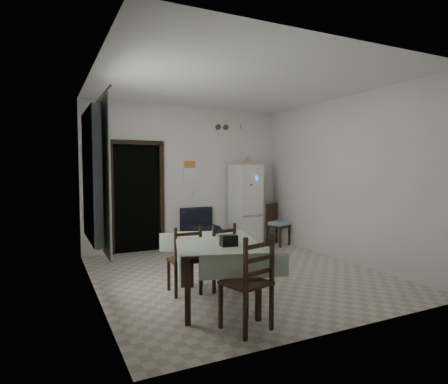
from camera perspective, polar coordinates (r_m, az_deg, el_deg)
The scene contains 25 objects.
ground at distance 5.95m, azimuth 2.14°, elevation -12.38°, with size 4.50×4.50×0.00m, color #C1B29E.
ceiling at distance 5.86m, azimuth 2.21°, elevation 16.04°, with size 4.20×4.50×0.02m, color white, non-canonical shape.
wall_back at distance 7.78m, azimuth -5.61°, elevation 2.21°, with size 4.20×0.02×2.90m, color silver, non-canonical shape.
wall_front at distance 3.88m, azimuth 17.92°, elevation 0.61°, with size 4.20×0.02×2.90m, color silver, non-canonical shape.
wall_left at distance 5.09m, azimuth -19.21°, elevation 1.27°, with size 0.02×4.50×2.90m, color silver, non-canonical shape.
wall_right at distance 6.96m, azimuth 17.65°, elevation 1.89°, with size 0.02×4.50×2.90m, color silver, non-canonical shape.
doorway at distance 7.70m, azimuth -13.47°, elevation -0.79°, with size 1.06×0.52×2.22m.
window_recess at distance 4.88m, azimuth -19.55°, elevation 2.34°, with size 0.10×1.20×1.60m, color silver.
curtain at distance 4.90m, azimuth -18.27°, elevation 2.37°, with size 0.02×1.45×1.85m, color silver.
curtain_rod at distance 4.97m, azimuth -18.38°, elevation 13.39°, with size 0.02×0.02×1.60m, color black.
calendar at distance 7.79m, azimuth -5.24°, elevation 3.47°, with size 0.28×0.02×0.40m, color white.
calendar_image at distance 7.78m, azimuth -5.23°, elevation 4.20°, with size 0.24×0.01×0.14m, color orange.
light_switch at distance 7.84m, azimuth -4.53°, elevation -0.33°, with size 0.08×0.02×0.12m, color beige.
vent_left at distance 8.08m, azimuth -0.89°, elevation 9.88°, with size 0.12×0.12×0.03m, color brown.
vent_right at distance 8.16m, azimuth 0.28°, elevation 9.82°, with size 0.12×0.12×0.03m, color brown.
emergency_light at distance 8.35m, azimuth 3.30°, elevation 9.88°, with size 0.25×0.07×0.09m, color white.
fridge at distance 8.03m, azimuth 3.31°, elevation -1.96°, with size 0.56×0.56×1.72m, color white, non-canonical shape.
tan_cone at distance 7.98m, azimuth 3.58°, elevation 4.80°, with size 0.21×0.21×0.17m, color tan.
navy_seat at distance 7.64m, azimuth -3.57°, elevation -5.63°, with size 0.68×0.66×0.82m, color black, non-canonical shape.
corner_chair at distance 8.05m, azimuth 8.30°, elevation -4.96°, with size 0.38×0.38×0.88m, color black, non-canonical shape.
dining_table at distance 4.68m, azimuth -1.25°, elevation -12.01°, with size 0.96×1.46×0.76m, color #99A890, non-canonical shape.
black_bag at distance 4.29m, azimuth 0.73°, elevation -7.42°, with size 0.19×0.11×0.12m, color black.
dining_chair_far_left at distance 5.02m, azimuth -6.08°, elevation -10.12°, with size 0.39×0.39×0.90m, color black, non-canonical shape.
dining_chair_far_right at distance 5.19m, azimuth -0.98°, elevation -9.64°, with size 0.39×0.39×0.90m, color black, non-canonical shape.
dining_chair_near_head at distance 3.90m, azimuth 3.38°, elevation -13.43°, with size 0.43×0.43×1.00m, color black, non-canonical shape.
Camera 1 is at (-2.68, -5.05, 1.64)m, focal length 30.00 mm.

